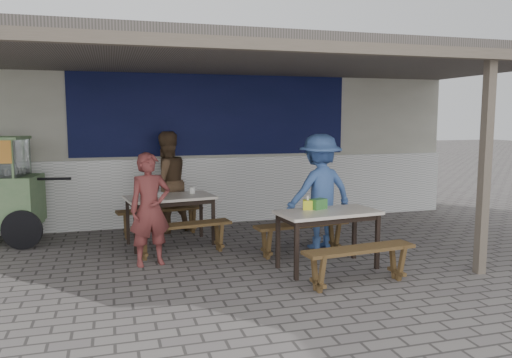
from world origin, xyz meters
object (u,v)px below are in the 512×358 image
Objects in this scene: patron_right_table at (320,191)px; donation_box at (318,204)px; bench_left_street at (182,232)px; table_right at (328,217)px; patron_wall_side at (166,182)px; condiment_jar at (192,190)px; bench_right_wall at (302,231)px; table_left at (170,201)px; bench_right_street at (359,257)px; condiment_bowl at (157,195)px; tissue_box at (308,205)px; bench_left_wall at (160,215)px; patron_street_side at (150,209)px.

donation_box is at bearing 54.78° from patron_right_table.
table_right is at bearing -42.32° from bench_left_street.
bench_left_street is 1.96m from donation_box.
patron_wall_side reaches higher than condiment_jar.
bench_left_street is at bearing 139.83° from table_right.
patron_wall_side is 3.03m from donation_box.
bench_right_wall is (-0.08, 0.71, -0.33)m from table_right.
table_left is 0.42m from condiment_jar.
patron_wall_side is at bearing 113.73° from condiment_jar.
patron_wall_side is (-1.82, 3.39, 0.52)m from bench_right_street.
condiment_bowl is at bearing 139.19° from donation_box.
tissue_box is at bearing 100.35° from patron_wall_side.
condiment_bowl reaches higher than bench_left_wall.
condiment_jar reaches higher than table_right.
patron_street_side is at bearing 162.24° from tissue_box.
patron_wall_side is (-0.05, 1.54, 0.51)m from bench_left_street.
patron_right_table is (2.47, 0.19, 0.10)m from patron_street_side.
bench_left_wall is 1.06× the size of table_right.
condiment_jar is 0.57m from condiment_bowl.
tissue_box is at bearing -61.56° from bench_left_wall.
table_left is 11.36× the size of tissue_box.
table_right is 13.30× the size of condiment_jar.
patron_right_table is at bearing 75.82° from bench_right_street.
bench_left_street is 1.84m from tissue_box.
bench_right_street is at bearing -90.00° from table_right.
bench_right_wall is 0.94× the size of patron_street_side.
table_left is at bearing -90.00° from bench_left_wall.
patron_right_table is at bearing -19.66° from condiment_bowl.
patron_right_table is 16.82× the size of condiment_jar.
condiment_jar reaches higher than bench_right_street.
condiment_bowl is (-0.23, -0.87, -0.07)m from patron_wall_side.
tissue_box is (1.95, -0.62, 0.07)m from patron_street_side.
donation_box is at bearing -59.52° from bench_left_wall.
condiment_jar is at bearing 92.48° from patron_wall_side.
patron_right_table is 7.94× the size of condiment_bowl.
tissue_box is 2.40m from condiment_bowl.
condiment_jar is at bearing 16.09° from table_left.
bench_left_street is 0.84× the size of patron_right_table.
donation_box is (1.63, -0.98, 0.48)m from bench_left_street.
bench_left_wall is 1.01× the size of bench_right_street.
condiment_bowl is (-1.91, 1.65, -0.04)m from donation_box.
donation_box is (2.09, -0.64, 0.08)m from patron_street_side.
bench_right_street is at bearing 97.05° from patron_wall_side.
table_right is 2.30m from patron_street_side.
patron_right_table reaches higher than tissue_box.
patron_right_table is at bearing 65.46° from donation_box.
table_left is 1.05m from patron_street_side.
patron_street_side is at bearing 171.14° from bench_right_wall.
patron_right_table reaches higher than bench_right_street.
condiment_bowl is (-0.28, 0.67, 0.44)m from bench_left_street.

